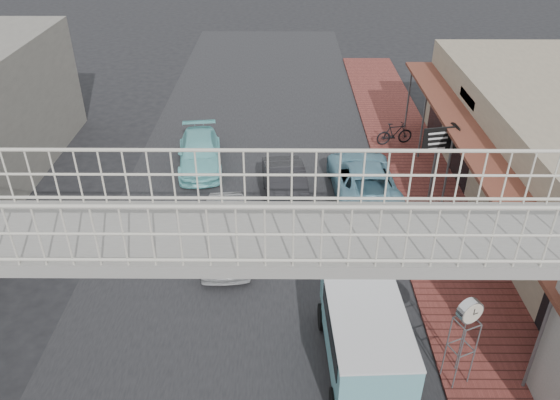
{
  "coord_description": "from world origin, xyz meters",
  "views": [
    {
      "loc": [
        1.15,
        -11.81,
        10.67
      ],
      "look_at": [
        1.06,
        2.66,
        1.8
      ],
      "focal_mm": 35.0,
      "sensor_mm": 36.0,
      "label": 1
    }
  ],
  "objects_px": {
    "angkot_van": "(365,332)",
    "motorcycle_near": "(416,235)",
    "dark_sedan": "(286,188)",
    "arrow_sign": "(458,138)",
    "motorcycle_far": "(395,133)",
    "angkot_far": "(200,153)",
    "street_clock": "(469,315)",
    "angkot_curb": "(363,179)",
    "white_hatchback": "(226,232)"
  },
  "relations": [
    {
      "from": "angkot_far",
      "to": "angkot_curb",
      "type": "bearing_deg",
      "value": -27.05
    },
    {
      "from": "dark_sedan",
      "to": "angkot_far",
      "type": "bearing_deg",
      "value": 132.96
    },
    {
      "from": "white_hatchback",
      "to": "dark_sedan",
      "type": "relative_size",
      "value": 1.0
    },
    {
      "from": "street_clock",
      "to": "angkot_van",
      "type": "bearing_deg",
      "value": 146.28
    },
    {
      "from": "white_hatchback",
      "to": "motorcycle_far",
      "type": "height_order",
      "value": "white_hatchback"
    },
    {
      "from": "angkot_curb",
      "to": "motorcycle_far",
      "type": "height_order",
      "value": "angkot_curb"
    },
    {
      "from": "street_clock",
      "to": "arrow_sign",
      "type": "height_order",
      "value": "arrow_sign"
    },
    {
      "from": "motorcycle_near",
      "to": "dark_sedan",
      "type": "bearing_deg",
      "value": 66.62
    },
    {
      "from": "white_hatchback",
      "to": "dark_sedan",
      "type": "bearing_deg",
      "value": 50.74
    },
    {
      "from": "angkot_far",
      "to": "street_clock",
      "type": "relative_size",
      "value": 1.69
    },
    {
      "from": "angkot_far",
      "to": "motorcycle_far",
      "type": "bearing_deg",
      "value": 5.84
    },
    {
      "from": "white_hatchback",
      "to": "motorcycle_far",
      "type": "relative_size",
      "value": 2.47
    },
    {
      "from": "white_hatchback",
      "to": "arrow_sign",
      "type": "xyz_separation_m",
      "value": [
        7.98,
        3.18,
        1.83
      ]
    },
    {
      "from": "motorcycle_near",
      "to": "motorcycle_far",
      "type": "xyz_separation_m",
      "value": [
        0.65,
        7.76,
        0.02
      ]
    },
    {
      "from": "angkot_far",
      "to": "arrow_sign",
      "type": "xyz_separation_m",
      "value": [
        9.58,
        -2.63,
        1.92
      ]
    },
    {
      "from": "angkot_van",
      "to": "motorcycle_near",
      "type": "bearing_deg",
      "value": 62.22
    },
    {
      "from": "angkot_far",
      "to": "street_clock",
      "type": "xyz_separation_m",
      "value": [
        7.58,
        -11.08,
        1.54
      ]
    },
    {
      "from": "white_hatchback",
      "to": "dark_sedan",
      "type": "xyz_separation_m",
      "value": [
        1.94,
        2.83,
        -0.02
      ]
    },
    {
      "from": "motorcycle_far",
      "to": "street_clock",
      "type": "bearing_deg",
      "value": 163.46
    },
    {
      "from": "angkot_far",
      "to": "arrow_sign",
      "type": "distance_m",
      "value": 10.12
    },
    {
      "from": "dark_sedan",
      "to": "street_clock",
      "type": "xyz_separation_m",
      "value": [
        4.04,
        -8.1,
        1.47
      ]
    },
    {
      "from": "angkot_van",
      "to": "motorcycle_far",
      "type": "xyz_separation_m",
      "value": [
        2.97,
        12.68,
        -0.64
      ]
    },
    {
      "from": "angkot_curb",
      "to": "motorcycle_far",
      "type": "bearing_deg",
      "value": -116.8
    },
    {
      "from": "motorcycle_near",
      "to": "angkot_van",
      "type": "bearing_deg",
      "value": 165.28
    },
    {
      "from": "white_hatchback",
      "to": "angkot_van",
      "type": "distance_m",
      "value": 6.21
    },
    {
      "from": "dark_sedan",
      "to": "motorcycle_near",
      "type": "relative_size",
      "value": 2.26
    },
    {
      "from": "dark_sedan",
      "to": "angkot_van",
      "type": "distance_m",
      "value": 7.96
    },
    {
      "from": "dark_sedan",
      "to": "angkot_van",
      "type": "xyz_separation_m",
      "value": [
        1.84,
        -7.72,
        0.56
      ]
    },
    {
      "from": "angkot_van",
      "to": "angkot_curb",
      "type": "bearing_deg",
      "value": 80.46
    },
    {
      "from": "white_hatchback",
      "to": "angkot_curb",
      "type": "bearing_deg",
      "value": 31.39
    },
    {
      "from": "angkot_van",
      "to": "white_hatchback",
      "type": "bearing_deg",
      "value": 125.19
    },
    {
      "from": "white_hatchback",
      "to": "arrow_sign",
      "type": "bearing_deg",
      "value": 16.95
    },
    {
      "from": "motorcycle_near",
      "to": "street_clock",
      "type": "height_order",
      "value": "street_clock"
    },
    {
      "from": "white_hatchback",
      "to": "street_clock",
      "type": "distance_m",
      "value": 8.1
    },
    {
      "from": "white_hatchback",
      "to": "motorcycle_near",
      "type": "relative_size",
      "value": 2.26
    },
    {
      "from": "dark_sedan",
      "to": "angkot_curb",
      "type": "distance_m",
      "value": 2.96
    },
    {
      "from": "angkot_curb",
      "to": "street_clock",
      "type": "xyz_separation_m",
      "value": [
        1.16,
        -8.8,
        1.46
      ]
    },
    {
      "from": "angkot_curb",
      "to": "arrow_sign",
      "type": "xyz_separation_m",
      "value": [
        3.15,
        -0.35,
        1.83
      ]
    },
    {
      "from": "white_hatchback",
      "to": "angkot_far",
      "type": "distance_m",
      "value": 6.03
    },
    {
      "from": "dark_sedan",
      "to": "arrow_sign",
      "type": "distance_m",
      "value": 6.32
    },
    {
      "from": "angkot_far",
      "to": "motorcycle_far",
      "type": "xyz_separation_m",
      "value": [
        8.36,
        1.97,
        -0.01
      ]
    },
    {
      "from": "angkot_curb",
      "to": "street_clock",
      "type": "bearing_deg",
      "value": 95.09
    },
    {
      "from": "dark_sedan",
      "to": "arrow_sign",
      "type": "bearing_deg",
      "value": -3.61
    },
    {
      "from": "motorcycle_far",
      "to": "arrow_sign",
      "type": "relative_size",
      "value": 0.55
    },
    {
      "from": "white_hatchback",
      "to": "angkot_far",
      "type": "xyz_separation_m",
      "value": [
        -1.6,
        5.81,
        -0.09
      ]
    },
    {
      "from": "street_clock",
      "to": "arrow_sign",
      "type": "xyz_separation_m",
      "value": [
        2.0,
        8.45,
        0.37
      ]
    },
    {
      "from": "arrow_sign",
      "to": "white_hatchback",
      "type": "bearing_deg",
      "value": -170.68
    },
    {
      "from": "street_clock",
      "to": "arrow_sign",
      "type": "bearing_deg",
      "value": 52.69
    },
    {
      "from": "angkot_van",
      "to": "arrow_sign",
      "type": "relative_size",
      "value": 1.35
    },
    {
      "from": "angkot_curb",
      "to": "angkot_far",
      "type": "xyz_separation_m",
      "value": [
        -6.42,
        2.29,
        -0.09
      ]
    }
  ]
}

